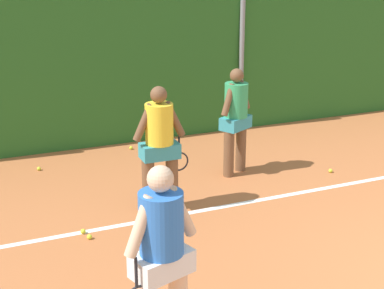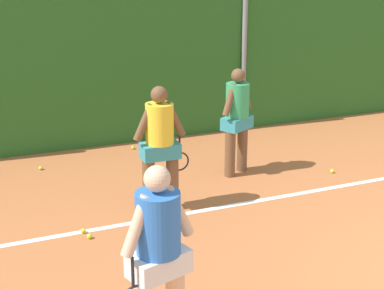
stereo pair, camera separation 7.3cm
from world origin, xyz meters
name	(u,v)px [view 1 (the left image)]	position (x,y,z in m)	size (l,w,h in m)	color
hedge_fence_backdrop	(237,61)	(0.00, 6.94, 1.41)	(20.10, 0.25, 2.83)	#286023
fence_post_center	(241,60)	(0.00, 6.77, 1.47)	(0.10, 0.10, 2.93)	gray
court_baseline_paint	(338,186)	(0.00, 3.42, 0.00)	(14.69, 0.10, 0.01)	white
player_foreground_near	(161,252)	(-3.89, 0.81, 1.02)	(0.79, 0.45, 1.81)	beige
player_midcourt	(160,143)	(-2.87, 3.68, 1.01)	(0.83, 0.39, 1.80)	brown
player_backcourt_far	(236,116)	(-1.24, 4.57, 0.99)	(0.67, 0.51, 1.76)	brown
tennis_ball_0	(331,171)	(0.25, 3.96, 0.03)	(0.07, 0.07, 0.07)	#CCDB33
tennis_ball_2	(131,148)	(-2.47, 6.41, 0.03)	(0.07, 0.07, 0.07)	#CCDB33
tennis_ball_3	(83,231)	(-4.06, 3.38, 0.03)	(0.07, 0.07, 0.07)	#CCDB33
tennis_ball_4	(39,169)	(-4.24, 5.96, 0.03)	(0.07, 0.07, 0.07)	#CCDB33
tennis_ball_8	(89,237)	(-4.02, 3.20, 0.03)	(0.07, 0.07, 0.07)	#CCDB33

